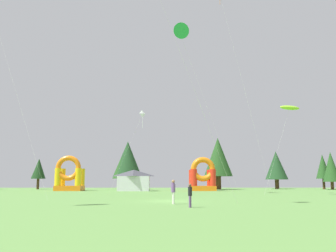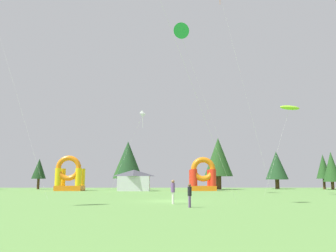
{
  "view_description": "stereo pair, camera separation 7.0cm",
  "coord_description": "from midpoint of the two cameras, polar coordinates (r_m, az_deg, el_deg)",
  "views": [
    {
      "loc": [
        -0.72,
        -32.21,
        1.81
      ],
      "look_at": [
        0.0,
        10.8,
        8.39
      ],
      "focal_mm": 38.16,
      "sensor_mm": 36.0,
      "label": 1
    },
    {
      "loc": [
        -0.65,
        -32.21,
        1.81
      ],
      "look_at": [
        0.0,
        10.8,
        8.39
      ],
      "focal_mm": 38.16,
      "sensor_mm": 36.0,
      "label": 2
    }
  ],
  "objects": [
    {
      "name": "tree_row_7",
      "position": [
        80.14,
        24.57,
        -5.95
      ],
      "size": [
        3.4,
        3.4,
        7.63
      ],
      "color": "#4C331E",
      "rests_on": "ground_plane"
    },
    {
      "name": "tree_row_5",
      "position": [
        81.65,
        16.87,
        -6.07
      ],
      "size": [
        4.81,
        4.81,
        8.12
      ],
      "color": "#4C331E",
      "rests_on": "ground_plane"
    },
    {
      "name": "ground_plane",
      "position": [
        32.27,
        0.27,
        -11.92
      ],
      "size": [
        120.0,
        120.0,
        0.0
      ],
      "primitive_type": "plane",
      "color": "#5B8C42"
    },
    {
      "name": "tree_row_4",
      "position": [
        75.11,
        7.96,
        -4.95
      ],
      "size": [
        5.87,
        5.87,
        10.65
      ],
      "color": "#4C331E",
      "rests_on": "ground_plane"
    },
    {
      "name": "inflatable_yellow_castle",
      "position": [
        64.96,
        5.49,
        -8.3
      ],
      "size": [
        4.56,
        4.35,
        5.95
      ],
      "color": "orange",
      "rests_on": "ground_plane"
    },
    {
      "name": "kite_green_delta",
      "position": [
        52.89,
        1.81,
        14.8
      ],
      "size": [
        9.7,
        3.34,
        24.25
      ],
      "color": "green",
      "rests_on": "ground_plane"
    },
    {
      "name": "tree_row_1",
      "position": [
        79.88,
        -19.97,
        -6.45
      ],
      "size": [
        2.94,
        2.94,
        6.36
      ],
      "color": "#4C331E",
      "rests_on": "ground_plane"
    },
    {
      "name": "kite_white_diamond",
      "position": [
        58.18,
        -4.13,
        1.81
      ],
      "size": [
        5.69,
        1.36,
        13.0
      ],
      "color": "white",
      "rests_on": "ground_plane"
    },
    {
      "name": "tree_row_2",
      "position": [
        73.95,
        -7.45,
        -6.6
      ],
      "size": [
        3.67,
        3.67,
        6.74
      ],
      "color": "#4C331E",
      "rests_on": "ground_plane"
    },
    {
      "name": "kite_lime_parafoil",
      "position": [
        48.66,
        18.83,
        2.77
      ],
      "size": [
        5.65,
        2.13,
        11.5
      ],
      "color": "#8CD826",
      "rests_on": "ground_plane"
    },
    {
      "name": "person_near_camera",
      "position": [
        24.75,
        3.46,
        -10.67
      ],
      "size": [
        0.37,
        0.37,
        1.61
      ],
      "rotation": [
        0.0,
        0.0,
        1.07
      ],
      "color": "#724C8C",
      "rests_on": "ground_plane"
    },
    {
      "name": "tree_row_6",
      "position": [
        82.37,
        23.47,
        -5.98
      ],
      "size": [
        2.89,
        2.89,
        7.29
      ],
      "color": "#4C331E",
      "rests_on": "ground_plane"
    },
    {
      "name": "person_far_side",
      "position": [
        28.15,
        0.78,
        -10.13
      ],
      "size": [
        0.4,
        0.4,
        1.87
      ],
      "rotation": [
        0.0,
        0.0,
        4.99
      ],
      "color": "silver",
      "rests_on": "ground_plane"
    },
    {
      "name": "tree_row_3",
      "position": [
        74.61,
        -6.49,
        -5.27
      ],
      "size": [
        5.86,
        5.86,
        9.87
      ],
      "color": "#4C331E",
      "rests_on": "ground_plane"
    },
    {
      "name": "festival_tent",
      "position": [
        63.28,
        -5.54,
        -8.63
      ],
      "size": [
        5.42,
        3.52,
        3.68
      ],
      "color": "silver",
      "rests_on": "ground_plane"
    },
    {
      "name": "inflatable_red_slide",
      "position": [
        66.75,
        -15.52,
        -7.94
      ],
      "size": [
        4.68,
        3.95,
        6.21
      ],
      "color": "orange",
      "rests_on": "ground_plane"
    }
  ]
}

